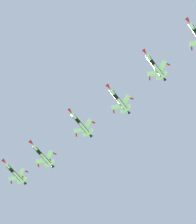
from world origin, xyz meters
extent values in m
cone|color=red|center=(41.38, -10.66, 148.45)|extent=(2.77, 2.24, 1.56)
ellipsoid|color=#192333|center=(45.67, -9.28, 149.09)|extent=(3.40, 2.10, 1.15)
cube|color=black|center=(46.11, -9.06, 147.64)|extent=(2.45, 1.77, 0.89)
cube|color=white|center=(48.98, -5.41, 148.49)|extent=(4.35, 4.28, 0.40)
cube|color=red|center=(49.38, -3.06, 148.59)|extent=(1.52, 1.55, 0.27)
cylinder|color=white|center=(41.86, 11.02, 149.75)|extent=(11.93, 5.38, 1.70)
cube|color=#191E4C|center=(41.87, 10.99, 149.28)|extent=(10.03, 4.55, 0.50)
cone|color=red|center=(35.07, 8.78, 149.75)|extent=(2.77, 2.24, 1.56)
cone|color=black|center=(48.27, 13.14, 149.75)|extent=(1.95, 1.79, 1.36)
ellipsoid|color=#192333|center=(39.34, 10.24, 150.39)|extent=(3.41, 2.12, 1.17)
cube|color=black|center=(39.83, 10.29, 148.94)|extent=(2.45, 1.79, 0.91)
cube|color=white|center=(44.31, 9.08, 149.85)|extent=(2.58, 4.46, 0.49)
cube|color=red|center=(46.02, 7.44, 149.99)|extent=(1.67, 0.84, 0.28)
cube|color=white|center=(42.67, 14.03, 149.48)|extent=(4.35, 4.28, 0.49)
cube|color=red|center=(43.08, 16.37, 149.34)|extent=(1.52, 1.55, 0.28)
cube|color=white|center=(47.18, 11.18, 149.86)|extent=(1.84, 2.31, 0.31)
cube|color=white|center=(46.22, 14.07, 149.64)|extent=(2.72, 2.78, 0.31)
cube|color=red|center=(46.38, 12.65, 151.55)|extent=(2.59, 1.18, 2.61)
cylinder|color=white|center=(37.97, 31.22, 149.34)|extent=(11.93, 5.38, 1.70)
cube|color=#191E4C|center=(37.97, 31.21, 148.87)|extent=(10.03, 4.54, 0.43)
cone|color=red|center=(31.18, 28.98, 149.34)|extent=(2.77, 2.24, 1.56)
cone|color=black|center=(44.38, 33.34, 149.34)|extent=(1.95, 1.79, 1.36)
ellipsoid|color=#192333|center=(35.46, 30.41, 149.98)|extent=(3.39, 2.07, 1.13)
cube|color=black|center=(35.93, 30.53, 148.53)|extent=(2.44, 1.75, 0.87)
cube|color=white|center=(40.42, 29.28, 149.32)|extent=(2.58, 4.46, 0.30)
cube|color=red|center=(42.14, 27.64, 149.37)|extent=(1.67, 0.83, 0.25)
cube|color=white|center=(38.78, 34.23, 149.19)|extent=(4.35, 4.28, 0.30)
cube|color=red|center=(39.19, 36.58, 149.14)|extent=(1.51, 1.54, 0.25)
cube|color=white|center=(43.29, 31.37, 149.38)|extent=(1.84, 2.31, 0.21)
cube|color=white|center=(42.34, 34.27, 149.30)|extent=(2.72, 2.78, 0.21)
cube|color=red|center=(42.51, 32.77, 151.15)|extent=(2.55, 1.06, 2.60)
cylinder|color=white|center=(30.57, 49.12, 148.80)|extent=(11.93, 5.38, 1.70)
cube|color=#191E4C|center=(30.57, 49.11, 148.33)|extent=(10.03, 4.54, 0.44)
cone|color=red|center=(23.78, 46.88, 148.80)|extent=(2.77, 2.24, 1.56)
cone|color=black|center=(36.98, 51.23, 148.80)|extent=(1.95, 1.79, 1.36)
ellipsoid|color=#192333|center=(28.06, 48.31, 149.44)|extent=(3.39, 2.07, 1.13)
cube|color=black|center=(28.52, 48.42, 147.99)|extent=(2.44, 1.75, 0.87)
cube|color=white|center=(33.02, 47.18, 148.79)|extent=(2.58, 4.46, 0.31)
cube|color=red|center=(34.74, 45.53, 148.84)|extent=(1.67, 0.83, 0.25)
cube|color=white|center=(31.38, 52.13, 148.65)|extent=(4.35, 4.28, 0.31)
cube|color=red|center=(31.78, 54.48, 148.59)|extent=(1.51, 1.54, 0.25)
cube|color=white|center=(35.89, 49.27, 148.84)|extent=(1.84, 2.31, 0.22)
cube|color=white|center=(34.93, 52.17, 148.76)|extent=(2.72, 2.78, 0.22)
cube|color=red|center=(35.11, 50.67, 150.61)|extent=(2.55, 1.07, 2.60)
cylinder|color=white|center=(24.23, 69.91, 146.44)|extent=(11.93, 5.38, 1.70)
cube|color=#191E4C|center=(24.23, 69.91, 145.97)|extent=(10.03, 4.54, 0.42)
cone|color=red|center=(17.44, 67.67, 146.44)|extent=(2.77, 2.24, 1.56)
cone|color=black|center=(30.64, 72.02, 146.44)|extent=(1.95, 1.79, 1.36)
ellipsoid|color=#192333|center=(21.73, 69.07, 147.08)|extent=(3.39, 2.06, 1.11)
cube|color=black|center=(22.18, 69.24, 145.63)|extent=(2.44, 1.74, 0.85)
cube|color=white|center=(26.68, 67.97, 146.33)|extent=(2.58, 4.46, 0.24)
cube|color=red|center=(28.40, 66.32, 146.31)|extent=(1.67, 0.82, 0.25)
cube|color=white|center=(25.05, 72.92, 146.38)|extent=(4.35, 4.28, 0.24)
cube|color=red|center=(25.45, 75.27, 146.41)|extent=(1.51, 1.54, 0.25)
cube|color=white|center=(29.56, 70.06, 146.43)|extent=(1.84, 2.31, 0.18)
cube|color=white|center=(28.60, 72.95, 146.46)|extent=(2.72, 2.78, 0.18)
cube|color=red|center=(28.80, 71.39, 148.25)|extent=(2.54, 1.03, 2.60)
cylinder|color=white|center=(19.19, 87.22, 151.21)|extent=(11.93, 5.38, 1.70)
cube|color=#191E4C|center=(19.19, 87.23, 150.74)|extent=(10.03, 4.53, 0.41)
cone|color=red|center=(12.40, 84.98, 151.21)|extent=(2.77, 2.24, 1.56)
cone|color=black|center=(25.60, 89.34, 151.21)|extent=(1.95, 1.79, 1.36)
ellipsoid|color=#192333|center=(16.69, 86.39, 151.85)|extent=(3.39, 2.06, 1.11)
cube|color=black|center=(17.14, 86.55, 150.40)|extent=(2.44, 1.74, 0.85)
cube|color=white|center=(21.64, 85.28, 151.10)|extent=(2.58, 4.46, 0.23)
cube|color=red|center=(23.36, 83.64, 151.09)|extent=(1.67, 0.82, 0.24)
cube|color=white|center=(20.01, 90.24, 151.15)|extent=(4.35, 4.28, 0.23)
cube|color=red|center=(20.41, 92.59, 151.16)|extent=(1.51, 1.54, 0.24)
cube|color=white|center=(24.52, 87.37, 151.20)|extent=(1.84, 2.31, 0.18)
cube|color=white|center=(23.56, 90.27, 151.22)|extent=(2.72, 2.78, 0.18)
cube|color=red|center=(23.76, 88.71, 153.02)|extent=(2.54, 1.02, 2.60)
camera|label=1|loc=(3.71, -3.53, 1.60)|focal=59.07mm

